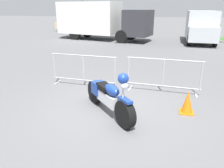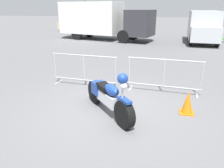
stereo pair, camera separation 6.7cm
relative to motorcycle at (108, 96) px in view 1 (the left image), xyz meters
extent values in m
plane|color=#5B5B5E|center=(0.06, 0.26, -0.47)|extent=(120.00, 120.00, 0.00)
cylinder|color=black|center=(0.52, -0.57, -0.15)|extent=(0.56, 0.59, 0.64)
cylinder|color=black|center=(-0.52, 0.57, -0.15)|extent=(0.56, 0.59, 0.64)
cube|color=silver|center=(0.00, 0.00, -0.05)|extent=(0.74, 0.78, 0.28)
ellipsoid|color=navy|center=(0.12, -0.13, 0.23)|extent=(0.57, 0.59, 0.26)
cube|color=black|center=(-0.12, 0.13, 0.19)|extent=(0.55, 0.57, 0.12)
cube|color=navy|center=(-0.35, 0.38, 0.05)|extent=(0.48, 0.48, 0.32)
cube|color=navy|center=(0.52, -0.57, 0.19)|extent=(0.37, 0.39, 0.06)
cylinder|color=silver|center=(0.45, -0.50, 0.32)|extent=(0.06, 0.06, 0.45)
sphere|color=silver|center=(0.48, -0.54, 0.50)|extent=(0.16, 0.16, 0.16)
sphere|color=navy|center=(0.45, -0.50, 0.64)|extent=(0.24, 0.24, 0.24)
cylinder|color=#9EA0A5|center=(-1.30, 1.82, 0.58)|extent=(2.29, 0.20, 0.04)
cylinder|color=#9EA0A5|center=(-1.30, 1.82, -0.27)|extent=(2.29, 0.20, 0.04)
cylinder|color=#9EA0A5|center=(-2.40, 1.90, 0.15)|extent=(0.05, 0.05, 0.85)
cylinder|color=#9EA0A5|center=(-1.30, 1.82, 0.15)|extent=(0.05, 0.05, 0.85)
cylinder|color=#9EA0A5|center=(-0.21, 1.74, 0.15)|extent=(0.05, 0.05, 0.85)
cube|color=#9EA0A5|center=(-2.33, 1.89, -0.46)|extent=(0.09, 0.44, 0.03)
cube|color=#9EA0A5|center=(-0.28, 1.75, -0.46)|extent=(0.09, 0.44, 0.03)
cylinder|color=#9EA0A5|center=(1.30, 1.82, 0.58)|extent=(2.29, 0.20, 0.04)
cylinder|color=#9EA0A5|center=(1.30, 1.82, -0.27)|extent=(2.29, 0.20, 0.04)
cylinder|color=#9EA0A5|center=(0.21, 1.90, 0.15)|extent=(0.05, 0.05, 0.85)
cylinder|color=#9EA0A5|center=(1.30, 1.82, 0.15)|extent=(0.05, 0.05, 0.85)
cylinder|color=#9EA0A5|center=(2.40, 1.74, 0.15)|extent=(0.05, 0.05, 0.85)
cube|color=#9EA0A5|center=(0.28, 1.89, -0.46)|extent=(0.09, 0.44, 0.03)
cube|color=#9EA0A5|center=(2.33, 1.75, -0.46)|extent=(0.09, 0.44, 0.03)
cube|color=silver|center=(-4.86, 13.18, 1.26)|extent=(5.40, 3.40, 2.50)
cube|color=#2D2D33|center=(-0.67, 12.18, 0.96)|extent=(2.26, 2.54, 1.90)
cylinder|color=black|center=(-1.35, 13.33, 0.01)|extent=(1.00, 0.50, 0.96)
cylinder|color=black|center=(-1.80, 11.45, 0.01)|extent=(1.00, 0.50, 0.96)
cylinder|color=black|center=(-5.46, 14.31, 0.01)|extent=(1.00, 0.50, 0.96)
cylinder|color=black|center=(-5.91, 12.43, 0.01)|extent=(1.00, 0.50, 0.96)
cube|color=#B2B7BC|center=(3.95, 13.36, 0.84)|extent=(2.21, 4.20, 2.00)
cube|color=#B2B7BC|center=(3.83, 10.86, 0.37)|extent=(1.94, 1.00, 1.00)
cylinder|color=black|center=(4.69, 11.22, -0.11)|extent=(0.28, 0.73, 0.72)
cylinder|color=black|center=(3.01, 11.30, -0.11)|extent=(0.28, 0.73, 0.72)
cylinder|color=black|center=(4.85, 14.51, -0.11)|extent=(0.28, 0.73, 0.72)
cylinder|color=black|center=(3.18, 14.60, -0.11)|extent=(0.28, 0.73, 0.72)
cube|color=tan|center=(-9.78, 20.40, 0.16)|extent=(1.96, 4.48, 0.72)
cube|color=#1E232B|center=(-9.78, 20.24, 0.77)|extent=(1.74, 2.32, 0.51)
cylinder|color=black|center=(-10.59, 21.78, -0.14)|extent=(0.25, 0.67, 0.66)
cylinder|color=black|center=(-9.08, 21.84, -0.14)|extent=(0.25, 0.67, 0.66)
cylinder|color=black|center=(-10.49, 18.96, -0.14)|extent=(0.25, 0.67, 0.66)
cylinder|color=black|center=(-8.98, 19.01, -0.14)|extent=(0.25, 0.67, 0.66)
cube|color=#236B38|center=(-6.96, 20.35, 0.16)|extent=(1.97, 4.49, 0.72)
cube|color=#1E232B|center=(-6.95, 20.20, 0.77)|extent=(1.74, 2.32, 0.51)
cylinder|color=black|center=(-7.77, 21.74, -0.14)|extent=(0.25, 0.67, 0.66)
cylinder|color=black|center=(-6.25, 21.80, -0.14)|extent=(0.25, 0.67, 0.66)
cylinder|color=black|center=(-7.66, 18.91, -0.14)|extent=(0.25, 0.67, 0.66)
cylinder|color=black|center=(-6.15, 18.97, -0.14)|extent=(0.25, 0.67, 0.66)
cube|color=black|center=(-4.13, 20.05, 0.11)|extent=(1.83, 4.18, 0.67)
cube|color=#1E232B|center=(-4.13, 19.91, 0.69)|extent=(1.62, 2.16, 0.48)
cylinder|color=black|center=(-4.88, 21.34, -0.16)|extent=(0.23, 0.62, 0.61)
cylinder|color=black|center=(-3.48, 21.39, -0.16)|extent=(0.23, 0.62, 0.61)
cylinder|color=black|center=(-4.78, 18.71, -0.16)|extent=(0.23, 0.62, 0.61)
cylinder|color=black|center=(-3.38, 18.76, -0.16)|extent=(0.23, 0.62, 0.61)
cylinder|color=#262838|center=(-6.21, 16.90, -0.05)|extent=(0.33, 0.33, 0.85)
cylinder|color=#2D4C8C|center=(-6.21, 16.90, 0.69)|extent=(0.47, 0.47, 0.62)
sphere|color=tan|center=(-6.21, 16.90, 1.11)|extent=(0.22, 0.22, 0.22)
cube|color=orange|center=(1.93, 0.48, -0.46)|extent=(0.34, 0.34, 0.03)
cone|color=orange|center=(1.93, 0.48, -0.16)|extent=(0.28, 0.28, 0.56)
cylinder|color=#595B60|center=(-9.06, 23.14, 2.28)|extent=(0.12, 0.12, 5.50)
camera|label=1|loc=(1.20, -4.84, 2.07)|focal=35.00mm
camera|label=2|loc=(1.26, -4.82, 2.07)|focal=35.00mm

